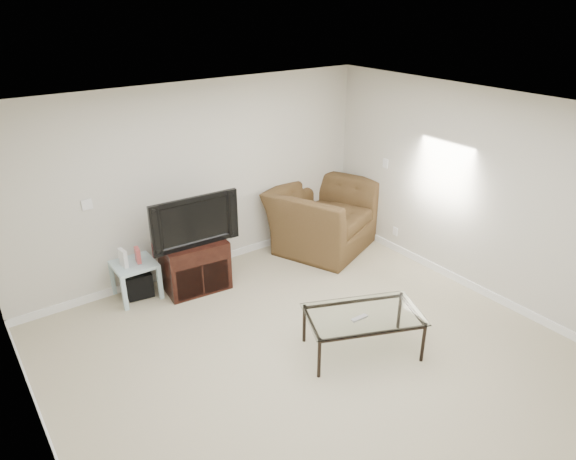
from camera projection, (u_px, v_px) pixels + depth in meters
floor at (317, 361)px, 5.28m from camera, size 5.00×5.00×0.00m
ceiling at (324, 119)px, 4.23m from camera, size 5.00×5.00×0.00m
wall_back at (198, 180)px, 6.60m from camera, size 5.00×0.02×2.50m
wall_left at (29, 354)px, 3.43m from camera, size 0.02×5.00×2.50m
wall_right at (484, 196)px, 6.08m from camera, size 0.02×5.00×2.50m
plate_back at (87, 205)px, 5.85m from camera, size 0.12×0.02×0.12m
plate_right_switch at (385, 163)px, 7.25m from camera, size 0.02×0.09×0.13m
plate_right_outlet at (395, 231)px, 7.43m from camera, size 0.02×0.08×0.12m
tv_stand at (195, 265)px, 6.47m from camera, size 0.83×0.61×0.65m
dvd_player at (195, 251)px, 6.35m from camera, size 0.45×0.33×0.06m
television at (192, 219)px, 6.18m from camera, size 1.04×0.25×0.64m
side_table at (136, 280)px, 6.31m from camera, size 0.49×0.49×0.47m
subwoofer at (138, 283)px, 6.37m from camera, size 0.36×0.36×0.31m
game_console at (123, 258)px, 6.09m from camera, size 0.06×0.16×0.22m
game_case at (138, 255)px, 6.19m from camera, size 0.07×0.14×0.19m
recliner at (323, 206)px, 7.44m from camera, size 1.68×1.41×1.26m
coffee_table at (362, 333)px, 5.34m from camera, size 1.34×1.07×0.46m
remote at (359, 318)px, 5.16m from camera, size 0.19×0.06×0.02m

